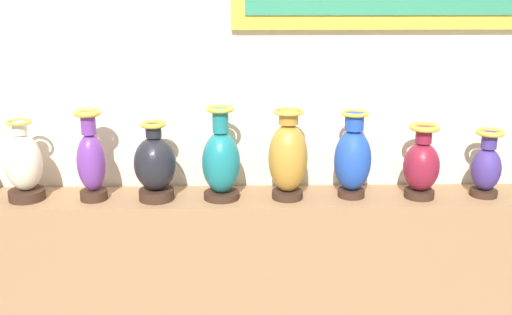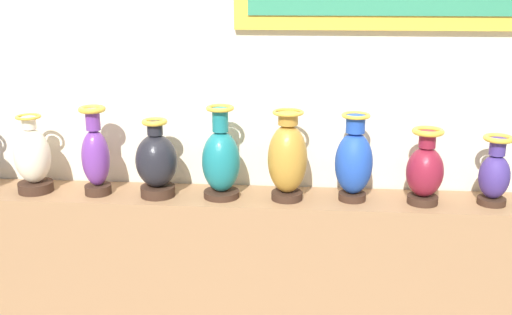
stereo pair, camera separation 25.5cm
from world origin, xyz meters
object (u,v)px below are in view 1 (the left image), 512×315
at_px(vase_violet, 91,160).
at_px(vase_onyx, 155,165).
at_px(vase_ivory, 24,165).
at_px(vase_sapphire, 353,158).
at_px(vase_indigo, 486,166).
at_px(vase_teal, 221,161).
at_px(vase_ochre, 288,158).
at_px(vase_burgundy, 421,165).

xyz_separation_m(vase_violet, vase_onyx, (0.27, -0.00, -0.02)).
bearing_deg(vase_violet, vase_ivory, 178.66).
distance_m(vase_sapphire, vase_indigo, 0.58).
xyz_separation_m(vase_violet, vase_sapphire, (1.11, 0.02, -0.00)).
relative_size(vase_violet, vase_sapphire, 1.04).
height_order(vase_teal, vase_sapphire, vase_teal).
distance_m(vase_ochre, vase_indigo, 0.86).
bearing_deg(vase_indigo, vase_ochre, -179.28).
xyz_separation_m(vase_onyx, vase_burgundy, (1.13, 0.00, -0.01)).
bearing_deg(vase_ivory, vase_indigo, 0.13).
bearing_deg(vase_ochre, vase_teal, 179.28).
xyz_separation_m(vase_ivory, vase_onyx, (0.56, -0.01, 0.00)).
height_order(vase_onyx, vase_ochre, vase_ochre).
bearing_deg(vase_teal, vase_ivory, 179.80).
bearing_deg(vase_violet, vase_onyx, -0.79).
relative_size(vase_violet, vase_teal, 0.98).
distance_m(vase_ivory, vase_indigo, 1.98).
xyz_separation_m(vase_ochre, vase_burgundy, (0.57, -0.00, -0.04)).
xyz_separation_m(vase_ivory, vase_sapphire, (1.40, 0.01, 0.02)).
bearing_deg(vase_violet, vase_burgundy, -0.12).
bearing_deg(vase_violet, vase_ochre, 0.02).
distance_m(vase_ivory, vase_burgundy, 1.69).
height_order(vase_ivory, vase_teal, vase_teal).
relative_size(vase_burgundy, vase_indigo, 1.09).
bearing_deg(vase_onyx, vase_ochre, 0.40).
height_order(vase_ivory, vase_indigo, vase_ivory).
bearing_deg(vase_ochre, vase_indigo, 0.72).
bearing_deg(vase_indigo, vase_sapphire, 179.58).
height_order(vase_onyx, vase_burgundy, vase_onyx).
height_order(vase_violet, vase_sapphire, vase_violet).
bearing_deg(vase_indigo, vase_violet, -179.62).
xyz_separation_m(vase_violet, vase_burgundy, (1.40, -0.00, -0.03)).
xyz_separation_m(vase_ivory, vase_teal, (0.83, -0.00, 0.01)).
distance_m(vase_ivory, vase_violet, 0.29).
xyz_separation_m(vase_teal, vase_ochre, (0.28, -0.00, 0.02)).
height_order(vase_sapphire, vase_burgundy, vase_sapphire).
height_order(vase_ivory, vase_violet, vase_violet).
height_order(vase_violet, vase_indigo, vase_violet).
relative_size(vase_ivory, vase_sapphire, 0.92).
bearing_deg(vase_sapphire, vase_teal, -178.83).
distance_m(vase_ochre, vase_sapphire, 0.28).
distance_m(vase_onyx, vase_sapphire, 0.84).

